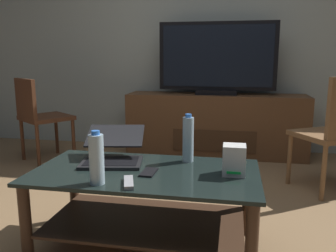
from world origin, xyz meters
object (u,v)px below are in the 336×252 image
Objects in this scene: router_box at (234,160)px; water_bottle_near at (188,139)px; coffee_table at (146,196)px; television at (217,60)px; dining_chair at (336,129)px; water_bottle_far at (97,159)px; side_chair at (39,114)px; cell_phone at (149,172)px; media_cabinet at (215,125)px; tv_remote at (129,183)px; laptop at (113,151)px.

water_bottle_near is at bearing 144.22° from router_box.
coffee_table is 2.17m from television.
router_box reaches higher than coffee_table.
dining_chair reaches higher than water_bottle_far.
side_chair is 2.12m from water_bottle_far.
water_bottle_far reaches higher than cell_phone.
coffee_table is 0.63× the size of media_cabinet.
router_box reaches higher than cell_phone.
media_cabinet reaches higher than router_box.
tv_remote is (-1.26, -1.31, -0.05)m from dining_chair.
water_bottle_far is at bearing -134.17° from cell_phone.
cell_phone is (-1.21, -1.12, -0.05)m from dining_chair.
media_cabinet is (0.27, 2.05, 0.02)m from coffee_table.
side_chair is at bearing -160.46° from media_cabinet.
water_bottle_far reaches higher than coffee_table.
router_box is at bearing -125.91° from dining_chair.
cell_phone is (-0.17, -0.25, -0.13)m from water_bottle_near.
water_bottle_far is (0.05, -0.38, 0.07)m from laptop.
side_chair is at bearing 172.72° from dining_chair.
laptop is 0.45m from water_bottle_near.
laptop is at bearing -104.78° from television.
tv_remote is (-0.05, -0.18, 0.01)m from cell_phone.
router_box is 0.45m from cell_phone.
coffee_table is at bearing -138.82° from dining_chair.
cell_phone is 0.88× the size of tv_remote.
router_box is at bearing 21.75° from water_bottle_far.
side_chair is at bearing 144.12° from router_box.
water_bottle_near is 2.02× the size of cell_phone.
side_chair is 2.11m from cell_phone.
water_bottle_near is at bearing -35.89° from side_chair.
dining_chair is at bearing -44.21° from television.
laptop is at bearing 148.74° from coffee_table.
dining_chair is (0.97, -0.94, -0.52)m from television.
water_bottle_far is 0.19m from tv_remote.
side_chair reaches higher than router_box.
dining_chair is 5.78× the size of tv_remote.
side_chair is 3.04× the size of water_bottle_near.
water_bottle_far is (-1.42, -1.32, 0.07)m from dining_chair.
router_box is 0.33m from water_bottle_near.
media_cabinet is 2.29m from tv_remote.
television is 8.83× the size of cell_phone.
coffee_table is 0.40m from water_bottle_far.
side_chair is (-2.72, 0.35, -0.02)m from dining_chair.
water_bottle_near reaches higher than tv_remote.
laptop reaches higher than cell_phone.
water_bottle_near is (-0.06, -1.84, 0.26)m from media_cabinet.
water_bottle_far is 1.64× the size of tv_remote.
television reaches higher than coffee_table.
router_box is at bearing 2.63° from coffee_table.
cell_phone is (1.51, -1.47, -0.03)m from side_chair.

